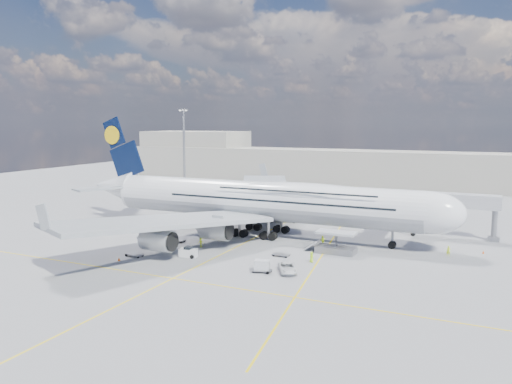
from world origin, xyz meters
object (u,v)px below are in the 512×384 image
at_px(crew_tug, 201,242).
at_px(cone_wing_left_inner, 287,215).
at_px(dolly_nose_far, 262,266).
at_px(cargo_loader, 335,246).
at_px(light_mast, 184,152).
at_px(crew_loader, 323,240).
at_px(catering_truck_inner, 283,212).
at_px(catering_truck_outer, 237,199).
at_px(jet_bridge, 430,202).
at_px(crew_van, 311,257).
at_px(crew_wing, 147,239).
at_px(crew_nose, 448,251).
at_px(baggage_tug, 188,253).
at_px(cone_wing_left_outer, 241,208).
at_px(airliner, 262,200).
at_px(dolly_back, 153,231).
at_px(service_van, 287,268).
at_px(dolly_row_a, 156,240).
at_px(cone_nose, 483,252).
at_px(dolly_nose_near, 281,254).
at_px(cone_wing_right_inner, 163,246).
at_px(cone_wing_right_outer, 119,259).
at_px(cone_tail, 100,225).
at_px(dolly_row_c, 134,254).
at_px(dolly_row_b, 177,240).

relative_size(crew_tug, cone_wing_left_inner, 3.35).
bearing_deg(dolly_nose_far, cargo_loader, 50.60).
bearing_deg(light_mast, crew_loader, -35.31).
height_order(catering_truck_inner, catering_truck_outer, catering_truck_inner).
distance_m(jet_bridge, crew_van, 29.74).
distance_m(jet_bridge, crew_wing, 52.86).
bearing_deg(light_mast, crew_nose, -26.02).
bearing_deg(baggage_tug, cone_wing_left_outer, 97.31).
relative_size(dolly_nose_far, catering_truck_inner, 0.40).
xyz_separation_m(dolly_nose_far, catering_truck_outer, (-29.10, 49.42, 1.05)).
xyz_separation_m(airliner, dolly_back, (-20.29, -7.36, -6.56)).
xyz_separation_m(service_van, crew_van, (1.49, 6.54, 0.15)).
relative_size(crew_wing, cone_wing_left_inner, 3.56).
height_order(baggage_tug, crew_loader, baggage_tug).
xyz_separation_m(cargo_loader, crew_wing, (-32.71, -7.84, -0.38)).
bearing_deg(cone_wing_left_outer, dolly_row_a, -88.84).
relative_size(cone_nose, cone_wing_left_outer, 0.82).
relative_size(dolly_nose_near, cone_nose, 5.79).
relative_size(catering_truck_outer, cone_nose, 16.38).
distance_m(airliner, jet_bridge, 31.50).
distance_m(jet_bridge, dolly_row_a, 51.44).
distance_m(dolly_back, crew_wing, 8.66).
bearing_deg(dolly_nose_far, cone_wing_right_inner, 149.44).
relative_size(crew_van, cone_wing_right_outer, 3.03).
bearing_deg(crew_tug, crew_van, -13.53).
height_order(catering_truck_outer, service_van, catering_truck_outer).
bearing_deg(service_van, dolly_nose_near, 89.52).
height_order(catering_truck_inner, service_van, catering_truck_inner).
distance_m(dolly_back, dolly_nose_far, 33.61).
bearing_deg(cone_tail, dolly_back, -2.44).
bearing_deg(light_mast, baggage_tug, -56.65).
bearing_deg(cone_wing_right_inner, airliner, 54.45).
bearing_deg(cargo_loader, cone_wing_right_inner, -161.92).
xyz_separation_m(dolly_row_a, cone_wing_left_inner, (12.76, 33.72, -0.06)).
bearing_deg(cone_wing_right_outer, crew_tug, 60.74).
xyz_separation_m(airliner, crew_wing, (-16.15, -14.95, -5.99)).
bearing_deg(catering_truck_outer, jet_bridge, 5.73).
distance_m(airliner, cargo_loader, 18.87).
bearing_deg(cone_wing_right_inner, service_van, -10.02).
distance_m(light_mast, catering_truck_inner, 45.74).
relative_size(jet_bridge, cone_wing_right_outer, 33.57).
xyz_separation_m(catering_truck_inner, cone_nose, (40.39, -10.96, -1.88)).
bearing_deg(jet_bridge, cone_wing_right_outer, -139.08).
height_order(dolly_row_c, cone_tail, cone_tail).
height_order(dolly_row_b, cone_wing_left_inner, cone_wing_left_inner).
xyz_separation_m(catering_truck_outer, crew_van, (34.04, -41.49, -1.18)).
relative_size(airliner, service_van, 15.64).
xyz_separation_m(dolly_row_c, catering_truck_outer, (-6.69, 50.27, 1.70)).
distance_m(light_mast, dolly_row_a, 55.38).
distance_m(dolly_row_b, crew_tug, 6.24).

